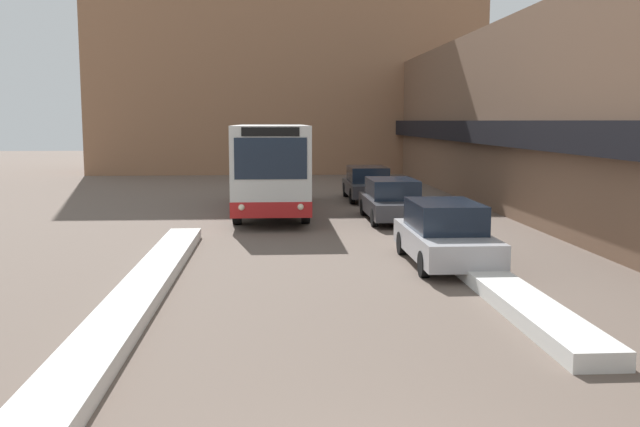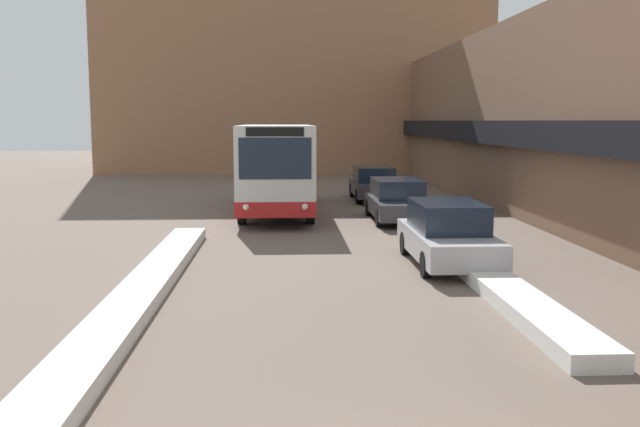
% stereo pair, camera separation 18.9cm
% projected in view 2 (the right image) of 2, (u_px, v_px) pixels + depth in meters
% --- Properties ---
extents(building_row_right, '(5.50, 60.00, 7.24)m').
position_uv_depth(building_row_right, '(544.00, 118.00, 29.39)').
color(building_row_right, brown).
rests_on(building_row_right, ground_plane).
extents(building_backdrop_far, '(26.00, 8.00, 18.60)m').
position_uv_depth(building_backdrop_far, '(294.00, 36.00, 48.99)').
color(building_backdrop_far, '#996B4C').
rests_on(building_backdrop_far, ground_plane).
extents(snow_bank_left, '(0.90, 16.76, 0.28)m').
position_uv_depth(snow_bank_left, '(132.00, 303.00, 13.15)').
color(snow_bank_left, silver).
rests_on(snow_bank_left, ground_plane).
extents(snow_bank_right, '(0.90, 10.68, 0.30)m').
position_uv_depth(snow_bank_right, '(491.00, 279.00, 15.09)').
color(snow_bank_right, silver).
rests_on(snow_bank_right, ground_plane).
extents(city_bus, '(2.60, 10.32, 3.33)m').
position_uv_depth(city_bus, '(277.00, 165.00, 27.18)').
color(city_bus, silver).
rests_on(city_bus, ground_plane).
extents(parked_car_front, '(1.81, 4.47, 1.53)m').
position_uv_depth(parked_car_front, '(448.00, 234.00, 17.32)').
color(parked_car_front, '#B7B7BC').
rests_on(parked_car_front, ground_plane).
extents(parked_car_middle, '(1.86, 4.64, 1.46)m').
position_uv_depth(parked_car_middle, '(397.00, 200.00, 25.00)').
color(parked_car_middle, '#38383D').
rests_on(parked_car_middle, ground_plane).
extents(parked_car_back, '(1.88, 4.51, 1.48)m').
position_uv_depth(parked_car_back, '(374.00, 183.00, 31.49)').
color(parked_car_back, '#38383D').
rests_on(parked_car_back, ground_plane).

